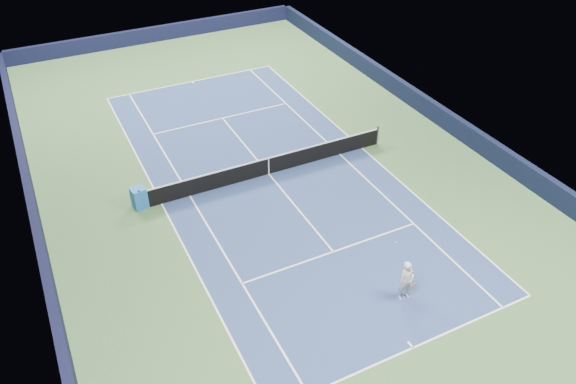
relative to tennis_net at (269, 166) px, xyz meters
name	(u,v)px	position (x,y,z in m)	size (l,w,h in m)	color
ground	(269,174)	(0.00, 0.00, -0.50)	(40.00, 40.00, 0.00)	#385A31
wall_far	(157,34)	(0.00, 19.82, 0.05)	(22.00, 0.35, 1.10)	black
wall_right	(443,117)	(10.82, 0.00, 0.05)	(0.35, 40.00, 1.10)	black
wall_left	(37,228)	(-10.82, 0.00, 0.05)	(0.35, 40.00, 1.10)	black
court_surface	(269,174)	(0.00, 0.00, -0.50)	(10.97, 23.77, 0.01)	navy
baseline_far	(192,81)	(0.00, 11.88, -0.50)	(10.97, 0.08, 0.00)	white
baseline_near	(413,348)	(0.00, -11.88, -0.50)	(10.97, 0.08, 0.00)	white
sideline_doubles_right	(362,148)	(5.49, 0.00, -0.50)	(0.08, 23.77, 0.00)	white
sideline_doubles_left	(162,204)	(-5.49, 0.00, -0.50)	(0.08, 23.77, 0.00)	white
sideline_singles_right	(340,154)	(4.12, 0.00, -0.50)	(0.08, 23.77, 0.00)	white
sideline_singles_left	(190,196)	(-4.12, 0.00, -0.50)	(0.08, 23.77, 0.00)	white
service_line_far	(223,118)	(0.00, 6.40, -0.50)	(8.23, 0.08, 0.00)	white
service_line_near	(333,252)	(0.00, -6.40, -0.50)	(8.23, 0.08, 0.00)	white
center_service_line	(269,174)	(0.00, 0.00, -0.50)	(0.08, 12.80, 0.00)	white
center_mark_far	(193,82)	(0.00, 11.73, -0.50)	(0.08, 0.30, 0.00)	white
center_mark_near	(410,345)	(0.00, -11.73, -0.50)	(0.08, 0.30, 0.00)	white
tennis_net	(269,166)	(0.00, 0.00, 0.00)	(12.90, 0.10, 1.07)	black
sponsor_cube	(139,198)	(-6.40, 0.21, 0.01)	(0.72, 0.67, 1.03)	blue
tennis_player	(406,281)	(1.12, -9.79, 0.37)	(0.79, 1.24, 1.97)	silver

